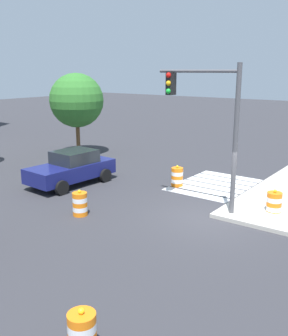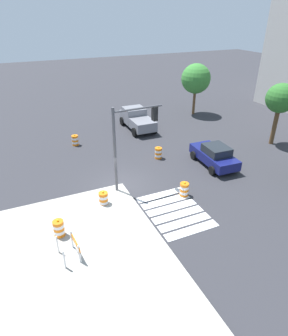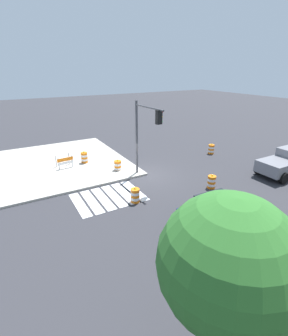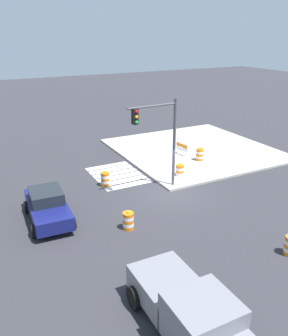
# 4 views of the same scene
# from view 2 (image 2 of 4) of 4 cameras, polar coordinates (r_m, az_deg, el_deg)

# --- Properties ---
(ground_plane) EXTENTS (120.00, 120.00, 0.00)m
(ground_plane) POSITION_cam_2_polar(r_m,az_deg,el_deg) (19.95, -4.23, -3.38)
(ground_plane) COLOR #2D2D33
(sidewalk_corner) EXTENTS (12.00, 12.00, 0.15)m
(sidewalk_corner) POSITION_cam_2_polar(r_m,az_deg,el_deg) (14.45, -19.26, -19.72)
(sidewalk_corner) COLOR #ADA89E
(sidewalk_corner) RESTS_ON ground
(crosswalk_stripes) EXTENTS (4.35, 3.20, 0.02)m
(crosswalk_stripes) POSITION_cam_2_polar(r_m,az_deg,el_deg) (17.57, 5.98, -8.35)
(crosswalk_stripes) COLOR silver
(crosswalk_stripes) RESTS_ON ground
(sports_car) EXTENTS (4.39, 2.32, 1.63)m
(sports_car) POSITION_cam_2_polar(r_m,az_deg,el_deg) (22.78, 13.53, 2.45)
(sports_car) COLOR navy
(sports_car) RESTS_ON ground
(pickup_truck) EXTENTS (5.17, 2.38, 1.92)m
(pickup_truck) POSITION_cam_2_polar(r_m,az_deg,el_deg) (29.51, -1.49, 9.57)
(pickup_truck) COLOR slate
(pickup_truck) RESTS_ON ground
(traffic_barrel_near_corner) EXTENTS (0.56, 0.56, 1.02)m
(traffic_barrel_near_corner) POSITION_cam_2_polar(r_m,az_deg,el_deg) (18.78, 7.83, -4.15)
(traffic_barrel_near_corner) COLOR orange
(traffic_barrel_near_corner) RESTS_ON ground
(traffic_barrel_crosswalk_end) EXTENTS (0.56, 0.56, 1.02)m
(traffic_barrel_crosswalk_end) POSITION_cam_2_polar(r_m,az_deg,el_deg) (23.36, 2.81, 2.94)
(traffic_barrel_crosswalk_end) COLOR orange
(traffic_barrel_crosswalk_end) RESTS_ON ground
(traffic_barrel_median_near) EXTENTS (0.56, 0.56, 1.02)m
(traffic_barrel_median_near) POSITION_cam_2_polar(r_m,az_deg,el_deg) (26.38, -13.25, 5.27)
(traffic_barrel_median_near) COLOR orange
(traffic_barrel_median_near) RESTS_ON ground
(traffic_barrel_median_far) EXTENTS (0.56, 0.56, 1.02)m
(traffic_barrel_median_far) POSITION_cam_2_polar(r_m,az_deg,el_deg) (17.89, -7.89, -6.00)
(traffic_barrel_median_far) COLOR orange
(traffic_barrel_median_far) RESTS_ON ground
(traffic_barrel_on_sidewalk) EXTENTS (0.56, 0.56, 1.02)m
(traffic_barrel_on_sidewalk) POSITION_cam_2_polar(r_m,az_deg,el_deg) (15.96, -16.24, -11.19)
(traffic_barrel_on_sidewalk) COLOR orange
(traffic_barrel_on_sidewalk) RESTS_ON sidewalk_corner
(construction_barricade) EXTENTS (1.31, 0.90, 1.00)m
(construction_barricade) POSITION_cam_2_polar(r_m,az_deg,el_deg) (14.58, -13.76, -14.60)
(construction_barricade) COLOR silver
(construction_barricade) RESTS_ON sidewalk_corner
(traffic_light_pole) EXTENTS (0.52, 3.29, 5.50)m
(traffic_light_pole) POSITION_cam_2_polar(r_m,az_deg,el_deg) (17.91, -2.46, 6.86)
(traffic_light_pole) COLOR #4C4C51
(traffic_light_pole) RESTS_ON sidewalk_corner
(street_tree_streetside_near) EXTENTS (2.44, 2.44, 5.28)m
(street_tree_streetside_near) POSITION_cam_2_polar(r_m,az_deg,el_deg) (27.34, 25.06, 12.06)
(street_tree_streetside_near) COLOR brown
(street_tree_streetside_near) RESTS_ON ground
(street_tree_streetside_far) EXTENTS (3.17, 3.17, 5.52)m
(street_tree_streetside_far) POSITION_cam_2_polar(r_m,az_deg,el_deg) (33.64, 10.07, 16.73)
(street_tree_streetside_far) COLOR brown
(street_tree_streetside_far) RESTS_ON ground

